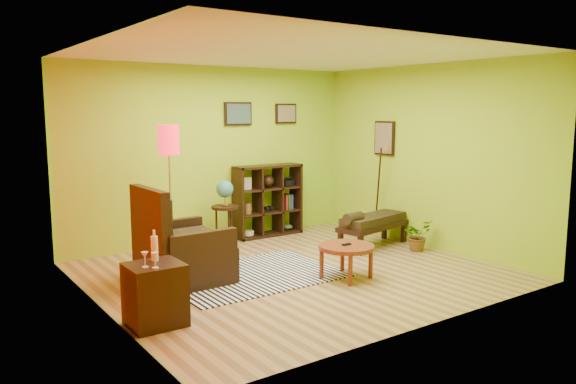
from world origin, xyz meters
TOP-DOWN VIEW (x-y plane):
  - ground at (0.00, 0.00)m, footprint 5.00×5.00m
  - room_shell at (-0.09, 0.01)m, footprint 5.04×4.54m
  - zebra_rug at (-0.55, 0.19)m, footprint 2.21×1.58m
  - coffee_table at (0.37, -0.60)m, footprint 0.70×0.70m
  - armchair at (-1.41, 0.47)m, footprint 1.02×1.03m
  - side_cabinet at (-2.20, -0.70)m, footprint 0.53×0.48m
  - floor_lamp at (-1.24, 1.12)m, footprint 0.29×0.29m
  - globe_table at (-0.07, 1.76)m, footprint 0.43×0.43m
  - cube_shelf at (0.91, 2.03)m, footprint 1.20×0.35m
  - bench at (1.78, 0.43)m, footprint 1.37×0.71m
  - potted_plant at (2.18, -0.14)m, footprint 0.45×0.50m

SIDE VIEW (x-z plane):
  - ground at x=0.00m, z-range 0.00..0.00m
  - zebra_rug at x=-0.55m, z-range 0.00..0.01m
  - potted_plant at x=2.18m, z-range 0.00..0.37m
  - side_cabinet at x=-2.20m, z-range -0.15..0.79m
  - armchair at x=-1.41m, z-range -0.24..0.97m
  - coffee_table at x=0.37m, z-range 0.15..0.60m
  - bench at x=1.78m, z-range 0.08..0.69m
  - cube_shelf at x=0.91m, z-range 0.00..1.20m
  - globe_table at x=-0.07m, z-range 0.27..1.31m
  - floor_lamp at x=-1.24m, z-range 0.59..2.51m
  - room_shell at x=-0.09m, z-range 0.39..3.21m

